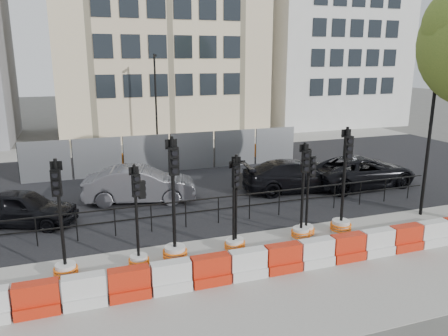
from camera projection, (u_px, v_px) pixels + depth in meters
name	position (u px, v px, depth m)	size (l,w,h in m)	color
ground	(230.00, 236.00, 14.55)	(120.00, 120.00, 0.00)	#51514C
sidewalk_near	(268.00, 277.00, 11.80)	(40.00, 6.00, 0.02)	gray
road	(180.00, 181.00, 20.94)	(40.00, 14.00, 0.03)	black
sidewalk_far	(147.00, 146.00, 29.17)	(40.00, 4.00, 0.02)	gray
building_cream	(155.00, 14.00, 33.07)	(15.00, 10.06, 18.00)	beige
building_white	(326.00, 31.00, 38.16)	(12.00, 9.06, 16.00)	silver
kerb_railing	(218.00, 205.00, 15.48)	(18.00, 0.04, 1.00)	black
heras_fencing	(177.00, 155.00, 23.59)	(14.33, 1.72, 2.00)	gray
lamp_post_far	(156.00, 99.00, 27.61)	(0.12, 0.56, 6.00)	black
lamp_post_near	(431.00, 131.00, 15.70)	(0.12, 0.56, 6.00)	black
barrier_row	(266.00, 262.00, 11.90)	(16.75, 0.50, 0.80)	red
traffic_signal_a	(64.00, 254.00, 11.63)	(0.65, 0.65, 3.31)	silver
traffic_signal_b	(139.00, 244.00, 12.20)	(0.59, 0.59, 3.01)	silver
traffic_signal_c	(175.00, 236.00, 12.60)	(0.73, 0.73, 3.69)	silver
traffic_signal_d	(234.00, 230.00, 13.28)	(0.57, 0.57, 2.90)	silver
traffic_signal_e	(236.00, 231.00, 13.37)	(0.59, 0.59, 3.02)	silver
traffic_signal_f	(307.00, 216.00, 14.42)	(0.59, 0.59, 2.97)	silver
traffic_signal_g	(302.00, 220.00, 14.15)	(0.64, 0.64, 3.23)	silver
traffic_signal_h	(342.00, 212.00, 14.65)	(0.71, 0.71, 3.63)	silver
car_a	(22.00, 208.00, 15.35)	(4.09, 2.93, 1.29)	black
car_b	(140.00, 185.00, 17.84)	(4.72, 2.53, 1.48)	#4D4D52
car_c	(295.00, 176.00, 19.33)	(4.99, 2.44, 1.40)	black
car_d	(362.00, 171.00, 20.02)	(5.17, 2.51, 1.42)	black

